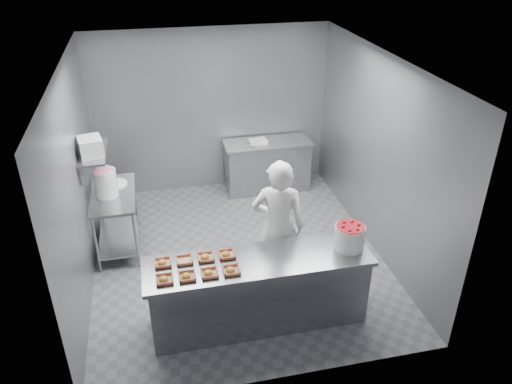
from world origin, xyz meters
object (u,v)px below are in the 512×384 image
service_counter (259,291)px  tray_2 (209,273)px  tray_4 (163,263)px  glaze_bucket (106,182)px  appliance (90,147)px  tray_6 (206,257)px  tray_3 (231,270)px  tray_0 (164,279)px  tray_1 (187,276)px  back_counter (267,165)px  tray_5 (185,260)px  worker (278,227)px  strawberry_tub (350,236)px  tray_7 (227,254)px  prep_table (116,212)px

service_counter → tray_2: size_ratio=13.88×
service_counter → tray_4: bearing=172.0°
glaze_bucket → appliance: (-0.10, -0.11, 0.58)m
tray_4 → tray_6: (0.48, 0.00, 0.00)m
service_counter → tray_3: 0.60m
tray_0 → tray_1: size_ratio=1.00×
back_counter → tray_5: tray_5 is taller
worker → tray_0: bearing=45.3°
worker → tray_4: bearing=35.3°
glaze_bucket → appliance: size_ratio=1.44×
tray_1 → tray_5: (0.00, 0.30, -0.00)m
tray_3 → tray_5: 0.56m
tray_6 → glaze_bucket: bearing=122.8°
tray_2 → appliance: (-1.24, 1.95, 0.77)m
back_counter → tray_1: 3.84m
service_counter → glaze_bucket: 2.65m
appliance → back_counter: bearing=15.8°
tray_4 → tray_5: tray_4 is taller
tray_2 → strawberry_tub: (1.66, 0.16, 0.13)m
tray_1 → tray_3: (0.48, 0.00, 0.00)m
service_counter → back_counter: 3.37m
tray_1 → tray_6: (0.24, 0.30, 0.00)m
tray_1 → tray_5: size_ratio=1.00×
tray_3 → tray_4: 0.78m
tray_7 → tray_4: bearing=180.0°
tray_4 → appliance: (-0.76, 1.66, 0.77)m
tray_1 → back_counter: bearing=63.1°
strawberry_tub → tray_7: bearing=174.3°
tray_1 → worker: bearing=31.8°
back_counter → tray_1: bearing=-116.9°
service_counter → prep_table: (-1.65, 1.95, 0.14)m
back_counter → tray_1: (-1.72, -3.40, 0.47)m
worker → appliance: 2.63m
strawberry_tub → tray_4: bearing=176.2°
tray_0 → tray_4: same height
service_counter → tray_0: 1.17m
tray_7 → tray_0: bearing=-157.6°
service_counter → back_counter: bearing=74.5°
tray_1 → worker: worker is taller
tray_2 → tray_6: bearing=90.0°
back_counter → worker: (-0.51, -2.65, 0.45)m
tray_2 → tray_6: same height
tray_3 → worker: worker is taller
tray_3 → tray_5: bearing=148.1°
back_counter → tray_3: bearing=-110.1°
strawberry_tub → tray_5: bearing=175.7°
back_counter → tray_6: 3.47m
tray_1 → strawberry_tub: strawberry_tub is taller
tray_0 → strawberry_tub: bearing=4.2°
tray_7 → strawberry_tub: size_ratio=0.53×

